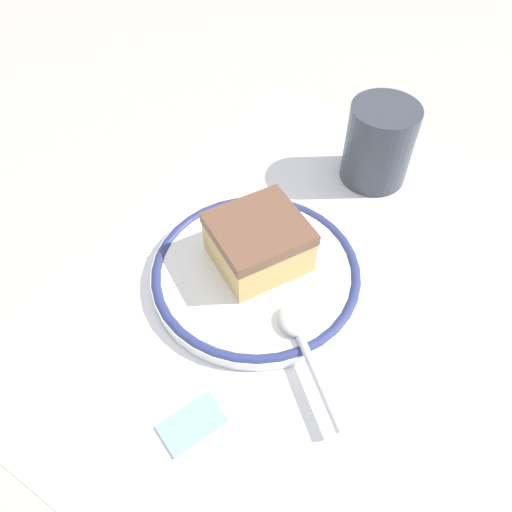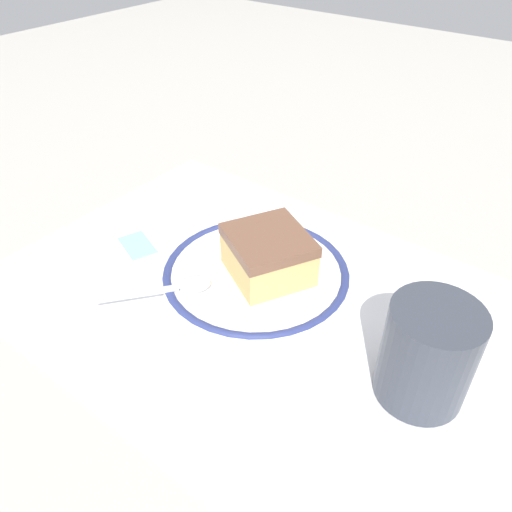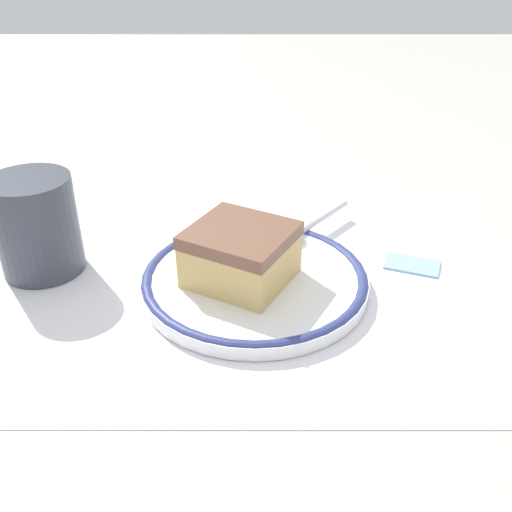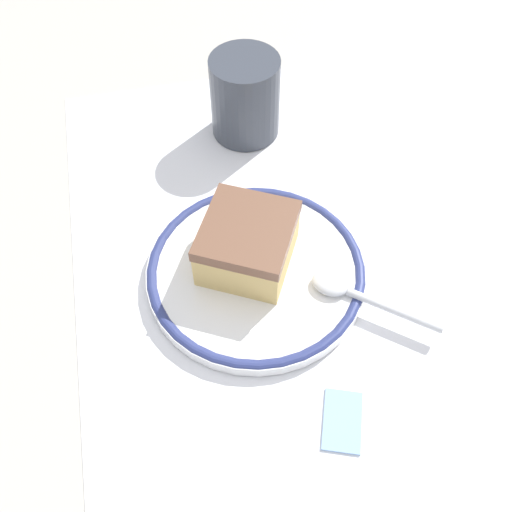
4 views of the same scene
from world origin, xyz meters
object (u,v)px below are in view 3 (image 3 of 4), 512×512
(spoon, at_px, (302,230))
(cup, at_px, (39,231))
(cake_slice, at_px, (242,254))
(sugar_packet, at_px, (414,263))
(plate, at_px, (256,280))

(spoon, xyz_separation_m, cup, (-0.24, -0.04, 0.02))
(cake_slice, relative_size, sugar_packet, 2.17)
(plate, relative_size, sugar_packet, 4.00)
(plate, distance_m, sugar_packet, 0.15)
(spoon, bearing_deg, plate, -121.16)
(cake_slice, xyz_separation_m, cup, (-0.18, 0.04, 0.00))
(plate, distance_m, cup, 0.20)
(plate, xyz_separation_m, sugar_packet, (0.15, 0.04, -0.00))
(plate, bearing_deg, cake_slice, -157.70)
(cup, height_order, sugar_packet, cup)
(plate, xyz_separation_m, cup, (-0.20, 0.03, 0.03))
(spoon, bearing_deg, cup, -169.86)
(cup, bearing_deg, plate, -9.28)
(cake_slice, xyz_separation_m, spoon, (0.06, 0.08, -0.02))
(cup, distance_m, sugar_packet, 0.35)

